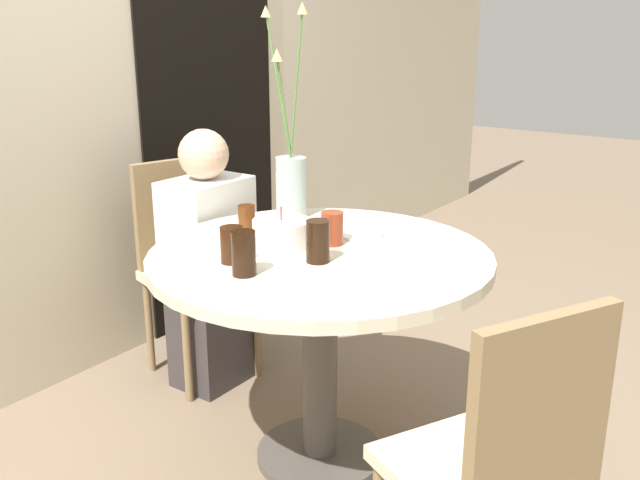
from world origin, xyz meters
TOP-DOWN VIEW (x-y plane):
  - ground_plane at (0.00, 0.00)m, footprint 16.00×16.00m
  - wall_back at (0.00, 1.26)m, footprint 8.00×0.05m
  - doorway_panel at (0.79, 1.22)m, footprint 0.90×0.01m
  - dining_table at (0.00, 0.00)m, footprint 1.12×1.12m
  - chair_right_flank at (0.24, 0.86)m, footprint 0.49×0.49m
  - chair_near_front at (-0.40, -0.80)m, footprint 0.54×0.54m
  - birthday_cake at (-0.02, 0.14)m, footprint 0.19×0.19m
  - flower_vase at (0.29, 0.34)m, footprint 0.15×0.21m
  - side_plate at (0.24, 0.01)m, footprint 0.18×0.18m
  - drink_glass_0 at (0.09, 0.01)m, footprint 0.08×0.08m
  - drink_glass_1 at (-0.08, -0.05)m, footprint 0.07×0.07m
  - drink_glass_2 at (0.02, 0.33)m, footprint 0.06×0.06m
  - drink_glass_3 at (-0.31, 0.06)m, footprint 0.07×0.07m
  - drink_glass_4 at (-0.24, 0.16)m, footprint 0.07×0.07m
  - person_boy at (0.20, 0.70)m, footprint 0.34×0.24m

SIDE VIEW (x-z plane):
  - ground_plane at x=0.00m, z-range 0.00..0.00m
  - person_boy at x=0.20m, z-range -0.03..1.06m
  - chair_right_flank at x=0.24m, z-range 0.06..0.99m
  - chair_near_front at x=-0.40m, z-range 0.06..0.99m
  - dining_table at x=0.00m, z-range 0.24..1.02m
  - side_plate at x=0.24m, z-range 0.77..0.78m
  - birthday_cake at x=-0.02m, z-range 0.75..0.88m
  - drink_glass_2 at x=0.02m, z-range 0.77..0.87m
  - drink_glass_0 at x=0.09m, z-range 0.77..0.88m
  - drink_glass_4 at x=-0.24m, z-range 0.77..0.89m
  - drink_glass_1 at x=-0.08m, z-range 0.77..0.91m
  - drink_glass_3 at x=-0.31m, z-range 0.77..0.91m
  - flower_vase at x=0.29m, z-range 0.54..1.32m
  - doorway_panel at x=0.79m, z-range 0.00..2.05m
  - wall_back at x=0.00m, z-range 0.00..2.60m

